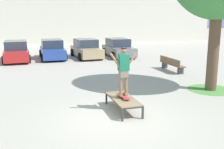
% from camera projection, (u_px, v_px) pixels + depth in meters
% --- Properties ---
extents(ground_plane, '(120.00, 120.00, 0.00)m').
position_uv_depth(ground_plane, '(116.00, 118.00, 8.91)').
color(ground_plane, '#B2AA9E').
extents(skate_box, '(0.82, 1.92, 0.46)m').
position_uv_depth(skate_box, '(123.00, 99.00, 9.47)').
color(skate_box, '#38383D').
rests_on(skate_box, ground).
extents(skateboard, '(0.28, 0.82, 0.09)m').
position_uv_depth(skateboard, '(123.00, 96.00, 9.44)').
color(skateboard, '#B23333').
rests_on(skateboard, skate_box).
extents(skater, '(1.00, 0.31, 1.69)m').
position_uv_depth(skater, '(124.00, 68.00, 9.23)').
color(skater, '#8E6647').
rests_on(skater, skateboard).
extents(grass_patch_near_right, '(2.05, 2.05, 0.01)m').
position_uv_depth(grass_patch_near_right, '(210.00, 90.00, 12.31)').
color(grass_patch_near_right, '#519342').
rests_on(grass_patch_near_right, ground).
extents(car_red, '(2.13, 4.30, 1.50)m').
position_uv_depth(car_red, '(16.00, 52.00, 20.23)').
color(car_red, red).
rests_on(car_red, ground).
extents(car_blue, '(2.03, 4.25, 1.50)m').
position_uv_depth(car_blue, '(52.00, 50.00, 21.35)').
color(car_blue, '#28479E').
rests_on(car_blue, ground).
extents(car_tan, '(2.24, 4.35, 1.50)m').
position_uv_depth(car_tan, '(86.00, 49.00, 21.85)').
color(car_tan, tan).
rests_on(car_tan, ground).
extents(car_grey, '(2.05, 4.27, 1.50)m').
position_uv_depth(car_grey, '(118.00, 48.00, 22.44)').
color(car_grey, slate).
rests_on(car_grey, ground).
extents(park_bench, '(0.52, 2.41, 0.83)m').
position_uv_depth(park_bench, '(171.00, 64.00, 16.45)').
color(park_bench, brown).
rests_on(park_bench, ground).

